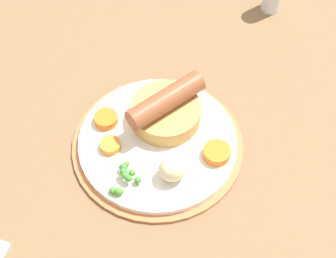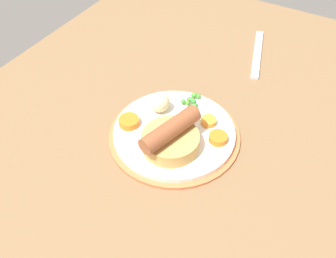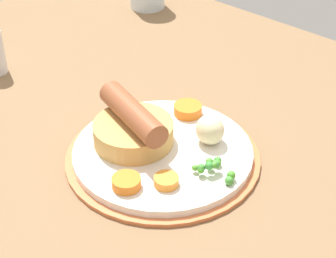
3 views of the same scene
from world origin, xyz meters
TOP-DOWN VIEW (x-y plane):
  - dining_table at (0.00, 0.00)cm, footprint 110.00×80.00cm
  - dinner_plate at (0.11, -1.87)cm, footprint 23.11×23.11cm
  - sausage_pudding at (-3.57, -3.13)cm, footprint 11.60×9.56cm
  - pea_pile at (7.50, -1.42)cm, footprint 4.86×3.87cm
  - potato_chunk_0 at (3.18, 2.93)cm, footprint 4.81×4.66cm
  - carrot_slice_0 at (4.55, -6.25)cm, footprint 3.81×3.81cm
  - carrot_slice_1 at (-2.66, 5.78)cm, footprint 4.53×4.53cm
  - carrot_slice_2 at (1.62, -9.41)cm, footprint 4.50×4.50cm

SIDE VIEW (x-z plane):
  - dining_table at x=0.00cm, z-range 0.00..3.00cm
  - dinner_plate at x=0.11cm, z-range 2.87..4.27cm
  - carrot_slice_0 at x=4.55cm, z-range 4.40..5.40cm
  - carrot_slice_2 at x=1.62cm, z-range 4.40..5.57cm
  - carrot_slice_1 at x=-2.66cm, z-range 4.40..5.68cm
  - pea_pile at x=7.50cm, z-range 4.44..6.26cm
  - potato_chunk_0 at x=3.18cm, z-range 4.40..7.95cm
  - sausage_pudding at x=-3.57cm, z-range 3.75..9.29cm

